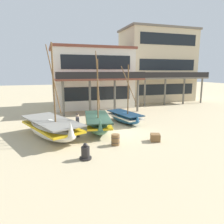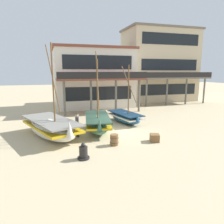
# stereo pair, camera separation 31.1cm
# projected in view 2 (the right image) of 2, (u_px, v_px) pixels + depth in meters

# --- Properties ---
(ground_plane) EXTENTS (120.00, 120.00, 0.00)m
(ground_plane) POSITION_uv_depth(u_px,v_px,m) (116.00, 133.00, 15.82)
(ground_plane) COLOR tan
(fishing_boat_near_left) EXTENTS (2.34, 4.21, 5.10)m
(fishing_boat_near_left) POSITION_uv_depth(u_px,v_px,m) (125.00, 117.00, 18.79)
(fishing_boat_near_left) COLOR #23517A
(fishing_boat_near_left) RESTS_ON ground
(fishing_boat_centre_large) EXTENTS (4.21, 6.12, 6.33)m
(fishing_boat_centre_large) POSITION_uv_depth(u_px,v_px,m) (51.00, 127.00, 14.64)
(fishing_boat_centre_large) COLOR silver
(fishing_boat_centre_large) RESTS_ON ground
(fishing_boat_far_right) EXTENTS (2.55, 5.17, 6.07)m
(fishing_boat_far_right) POSITION_uv_depth(u_px,v_px,m) (97.00, 123.00, 16.22)
(fishing_boat_far_right) COLOR #427056
(fishing_boat_far_right) RESTS_ON ground
(fisherman_by_hull) EXTENTS (0.29, 0.40, 1.68)m
(fisherman_by_hull) POSITION_uv_depth(u_px,v_px,m) (77.00, 125.00, 14.68)
(fisherman_by_hull) COLOR #33333D
(fisherman_by_hull) RESTS_ON ground
(capstan_winch) EXTENTS (0.64, 0.64, 0.88)m
(capstan_winch) POSITION_uv_depth(u_px,v_px,m) (83.00, 153.00, 11.05)
(capstan_winch) COLOR black
(capstan_winch) RESTS_ON ground
(wooden_barrel) EXTENTS (0.56, 0.56, 0.70)m
(wooden_barrel) POSITION_uv_depth(u_px,v_px,m) (114.00, 140.00, 13.10)
(wooden_barrel) COLOR brown
(wooden_barrel) RESTS_ON ground
(cargo_crate) EXTENTS (0.77, 0.77, 0.49)m
(cargo_crate) POSITION_uv_depth(u_px,v_px,m) (155.00, 138.00, 13.81)
(cargo_crate) COLOR brown
(cargo_crate) RESTS_ON ground
(harbor_building_main) EXTENTS (10.08, 8.94, 7.47)m
(harbor_building_main) POSITION_uv_depth(u_px,v_px,m) (93.00, 77.00, 27.18)
(harbor_building_main) COLOR silver
(harbor_building_main) RESTS_ON ground
(harbor_building_annex) EXTENTS (11.03, 8.71, 10.83)m
(harbor_building_annex) POSITION_uv_depth(u_px,v_px,m) (159.00, 66.00, 32.83)
(harbor_building_annex) COLOR beige
(harbor_building_annex) RESTS_ON ground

